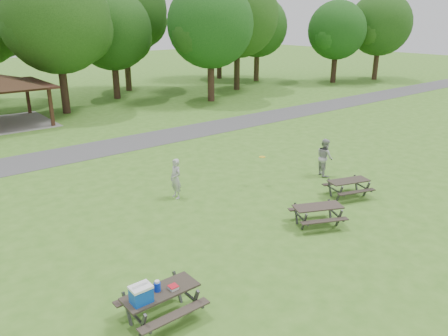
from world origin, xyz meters
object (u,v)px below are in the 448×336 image
at_px(picnic_table_middle, 318,211).
at_px(frisbee_thrower, 176,179).
at_px(picnic_table_near, 155,296).
at_px(frisbee_catcher, 325,157).

height_order(picnic_table_middle, frisbee_thrower, frisbee_thrower).
distance_m(picnic_table_near, frisbee_catcher, 12.43).
relative_size(picnic_table_middle, frisbee_catcher, 1.22).
bearing_deg(picnic_table_near, frisbee_catcher, 19.95).
bearing_deg(picnic_table_middle, frisbee_catcher, 36.54).
height_order(picnic_table_near, picnic_table_middle, picnic_table_near).
xyz_separation_m(picnic_table_near, frisbee_thrower, (4.69, 6.33, 0.09)).
bearing_deg(frisbee_catcher, picnic_table_near, 134.09).
relative_size(picnic_table_middle, frisbee_thrower, 1.29).
distance_m(picnic_table_middle, frisbee_thrower, 5.94).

